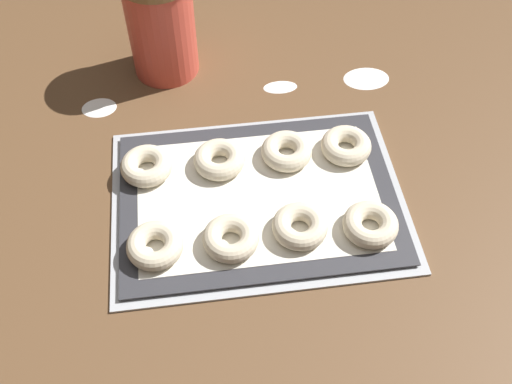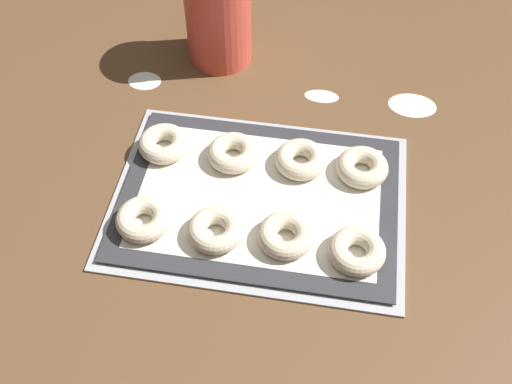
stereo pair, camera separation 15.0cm
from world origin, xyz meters
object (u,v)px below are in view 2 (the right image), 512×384
at_px(baking_tray, 256,201).
at_px(bagel_back_mid_left, 233,153).
at_px(bagel_front_far_left, 143,219).
at_px(bagel_back_mid_right, 301,159).
at_px(bagel_front_mid_left, 215,230).
at_px(bagel_front_far_right, 357,251).
at_px(flour_canister, 218,12).
at_px(bagel_front_mid_right, 286,235).
at_px(bagel_back_far_left, 163,144).
at_px(bagel_back_far_right, 362,167).

height_order(baking_tray, bagel_back_mid_left, bagel_back_mid_left).
height_order(bagel_front_far_left, bagel_back_mid_right, same).
xyz_separation_m(baking_tray, bagel_front_far_left, (-0.14, -0.07, 0.02)).
height_order(bagel_front_far_left, bagel_front_mid_left, same).
relative_size(bagel_front_far_right, bagel_back_mid_left, 1.00).
bearing_deg(bagel_front_far_right, baking_tray, 152.63).
height_order(bagel_front_mid_left, bagel_back_mid_left, same).
bearing_deg(flour_canister, bagel_front_mid_right, -66.35).
xyz_separation_m(bagel_front_far_right, bagel_back_mid_left, (-0.19, 0.14, 0.00)).
distance_m(bagel_back_far_left, flour_canister, 0.25).
relative_size(bagel_front_far_right, bagel_back_far_left, 1.00).
bearing_deg(bagel_back_mid_left, bagel_front_far_right, -36.68).
relative_size(bagel_back_mid_left, flour_canister, 0.42).
distance_m(bagel_front_far_left, bagel_front_mid_left, 0.10).
bearing_deg(bagel_front_mid_right, bagel_back_far_right, 55.15).
bearing_deg(bagel_front_mid_left, bagel_back_mid_right, 55.47).
bearing_deg(bagel_back_far_right, bagel_back_mid_left, -179.22).
height_order(bagel_back_far_left, bagel_back_far_right, same).
height_order(bagel_back_far_right, flour_canister, flour_canister).
distance_m(bagel_front_far_right, bagel_back_far_right, 0.14).
bearing_deg(bagel_front_mid_right, bagel_back_mid_right, 88.24).
relative_size(baking_tray, bagel_back_far_right, 5.51).
bearing_deg(bagel_back_far_right, bagel_back_far_left, -179.80).
bearing_deg(bagel_front_mid_right, bagel_front_mid_left, -175.89).
bearing_deg(bagel_back_far_left, bagel_back_far_right, 0.20).
bearing_deg(bagel_front_far_left, bagel_back_far_left, 93.49).
bearing_deg(bagel_back_mid_right, bagel_back_far_left, -179.51).
xyz_separation_m(bagel_front_far_left, flour_canister, (0.03, 0.38, 0.07)).
bearing_deg(bagel_front_far_left, bagel_front_mid_left, -0.83).
height_order(bagel_back_far_left, flour_canister, flour_canister).
height_order(baking_tray, bagel_back_far_left, bagel_back_far_left).
bearing_deg(bagel_front_far_right, bagel_back_mid_left, 143.32).
bearing_deg(bagel_front_mid_right, bagel_back_mid_left, 125.99).
distance_m(bagel_back_mid_left, bagel_back_far_right, 0.19).
distance_m(bagel_front_far_left, bagel_back_far_left, 0.14).
height_order(bagel_front_mid_right, bagel_back_mid_left, same).
relative_size(bagel_back_far_left, bagel_back_mid_right, 1.00).
distance_m(bagel_front_far_left, bagel_back_mid_right, 0.24).
xyz_separation_m(bagel_front_far_left, bagel_back_mid_left, (0.10, 0.14, 0.00)).
height_order(bagel_back_far_left, bagel_back_mid_right, same).
xyz_separation_m(bagel_front_mid_left, bagel_back_far_right, (0.19, 0.14, 0.00)).
bearing_deg(bagel_back_mid_right, bagel_front_far_left, -144.52).
bearing_deg(bagel_back_far_left, bagel_back_mid_left, -0.84).
bearing_deg(bagel_front_far_right, bagel_front_far_left, 179.13).
bearing_deg(flour_canister, baking_tray, -69.85).
bearing_deg(bagel_front_mid_right, bagel_front_far_left, -178.43).
xyz_separation_m(baking_tray, bagel_back_mid_left, (-0.05, 0.07, 0.02)).
xyz_separation_m(bagel_front_far_right, bagel_back_far_right, (-0.00, 0.14, 0.00)).
height_order(bagel_front_far_right, bagel_back_mid_left, same).
relative_size(bagel_back_far_left, flour_canister, 0.42).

